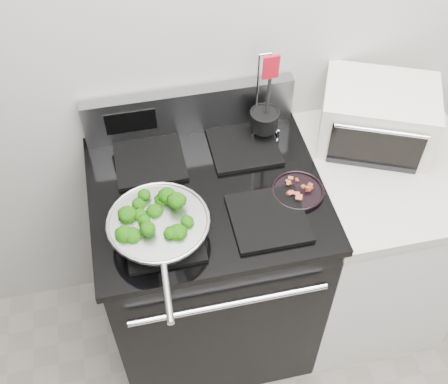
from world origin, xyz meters
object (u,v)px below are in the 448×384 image
object	(u,v)px
gas_range	(209,264)
toaster_oven	(377,116)
bacon_plate	(298,189)
utensil_holder	(264,124)
skillet	(159,227)

from	to	relation	value
gas_range	toaster_oven	world-z (taller)	toaster_oven
toaster_oven	bacon_plate	bearing A→B (deg)	-125.28
gas_range	utensil_holder	bearing A→B (deg)	38.40
bacon_plate	toaster_oven	bearing A→B (deg)	31.17
gas_range	skillet	world-z (taller)	gas_range
skillet	toaster_oven	bearing A→B (deg)	22.30
gas_range	utensil_holder	xyz separation A→B (m)	(0.25, 0.20, 0.53)
gas_range	toaster_oven	distance (m)	0.86
skillet	bacon_plate	bearing A→B (deg)	12.62
gas_range	utensil_holder	size ratio (longest dim) A/B	3.08
skillet	gas_range	bearing A→B (deg)	45.47
utensil_holder	bacon_plate	bearing A→B (deg)	-83.55
gas_range	bacon_plate	xyz separation A→B (m)	(0.30, -0.08, 0.48)
skillet	bacon_plate	xyz separation A→B (m)	(0.48, 0.09, -0.03)
skillet	utensil_holder	world-z (taller)	utensil_holder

